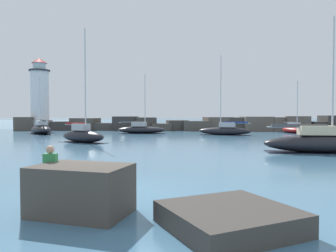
% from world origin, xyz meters
% --- Properties ---
extents(ground_plane, '(600.00, 600.00, 0.00)m').
position_xyz_m(ground_plane, '(0.00, 0.00, 0.00)').
color(ground_plane, teal).
extents(open_sea_beyond, '(400.00, 116.00, 0.01)m').
position_xyz_m(open_sea_beyond, '(0.00, 105.33, 0.00)').
color(open_sea_beyond, '#386684').
rests_on(open_sea_beyond, ground).
extents(breakwater_jetty, '(59.72, 6.93, 2.58)m').
position_xyz_m(breakwater_jetty, '(2.87, 45.49, 1.06)').
color(breakwater_jetty, '#4C443D').
rests_on(breakwater_jetty, ground).
extents(lighthouse, '(4.16, 4.16, 12.57)m').
position_xyz_m(lighthouse, '(-23.98, 44.45, 5.39)').
color(lighthouse, gray).
rests_on(lighthouse, ground).
extents(sailboat_moored_0, '(5.55, 4.25, 10.83)m').
position_xyz_m(sailboat_moored_0, '(-7.92, 19.78, 0.71)').
color(sailboat_moored_0, black).
rests_on(sailboat_moored_0, ground).
extents(sailboat_moored_1, '(3.94, 5.59, 7.58)m').
position_xyz_m(sailboat_moored_1, '(17.50, 37.97, 0.57)').
color(sailboat_moored_1, maroon).
rests_on(sailboat_moored_1, ground).
extents(sailboat_moored_2, '(5.94, 6.90, 7.87)m').
position_xyz_m(sailboat_moored_2, '(-18.56, 33.42, 0.71)').
color(sailboat_moored_2, black).
rests_on(sailboat_moored_2, ground).
extents(sailboat_moored_3, '(7.15, 3.30, 10.54)m').
position_xyz_m(sailboat_moored_3, '(6.88, 32.79, 0.64)').
color(sailboat_moored_3, black).
rests_on(sailboat_moored_3, ground).
extents(sailboat_moored_4, '(8.16, 2.70, 9.43)m').
position_xyz_m(sailboat_moored_4, '(11.64, 12.64, 0.71)').
color(sailboat_moored_4, black).
rests_on(sailboat_moored_4, ground).
extents(sailboat_moored_5, '(7.01, 2.67, 8.56)m').
position_xyz_m(sailboat_moored_5, '(-4.78, 35.87, 0.60)').
color(sailboat_moored_5, black).
rests_on(sailboat_moored_5, ground).
extents(person_on_rocks, '(0.36, 0.23, 1.76)m').
position_xyz_m(person_on_rocks, '(-1.40, -1.94, 0.99)').
color(person_on_rocks, '#282833').
rests_on(person_on_rocks, ground).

